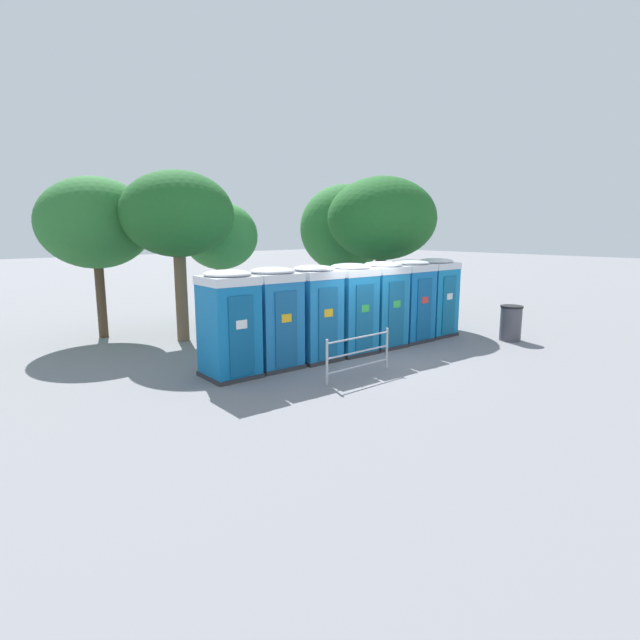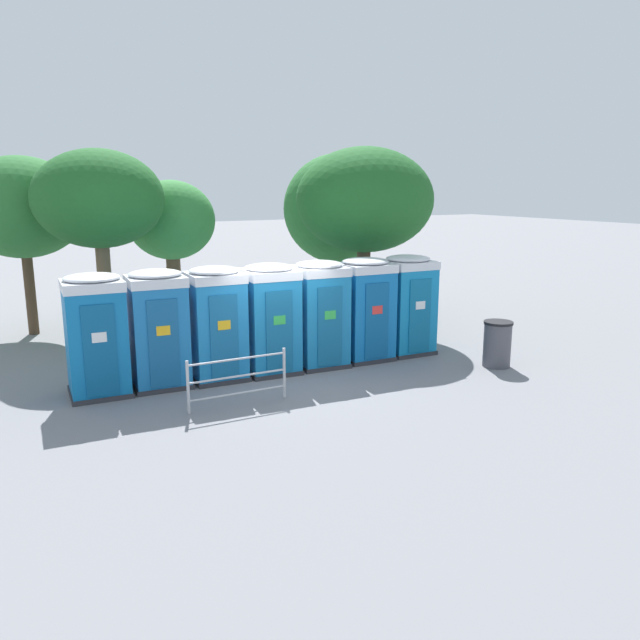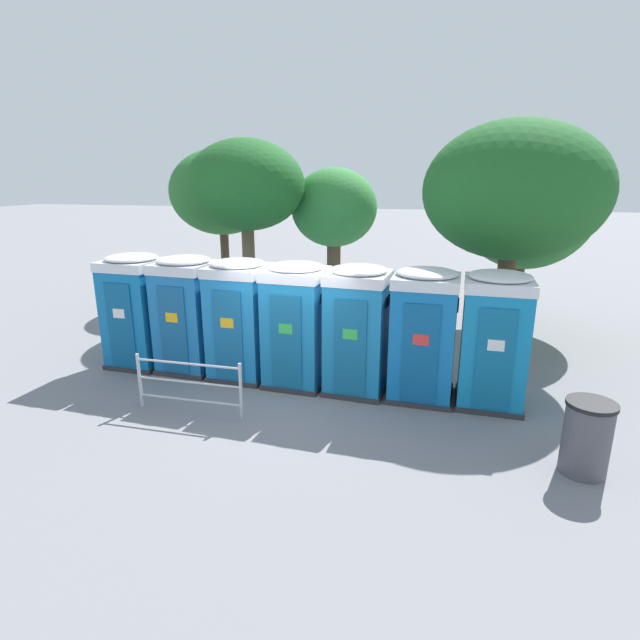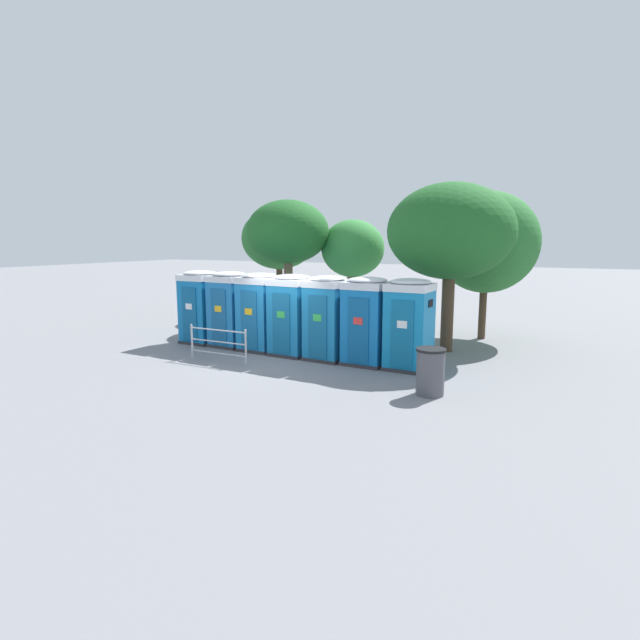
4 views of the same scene
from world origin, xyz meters
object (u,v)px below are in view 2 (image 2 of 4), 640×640
portapotty_6 (407,304)px  portapotty_4 (320,313)px  portapotty_1 (158,328)px  street_tree_3 (365,201)px  portapotty_5 (365,308)px  portapotty_0 (96,334)px  trash_can (497,344)px  portapotty_3 (270,318)px  street_tree_1 (99,200)px  street_tree_2 (171,222)px  street_tree_4 (22,208)px  portapotty_2 (216,323)px  event_barrier (238,378)px  street_tree_0 (338,209)px

portapotty_6 → portapotty_4: bearing=179.2°
portapotty_1 → street_tree_3: (6.76, 2.48, 2.54)m
portapotty_5 → portapotty_6: size_ratio=1.00×
portapotty_6 → portapotty_5: bearing=179.3°
portapotty_5 → street_tree_3: 4.12m
portapotty_0 → trash_can: bearing=-15.5°
portapotty_0 → portapotty_3: 3.80m
portapotty_0 → portapotty_6: size_ratio=1.00×
street_tree_1 → street_tree_2: size_ratio=1.18×
portapotty_1 → portapotty_6: (6.32, -0.30, -0.00)m
street_tree_4 → trash_can: 13.42m
portapotty_2 → street_tree_3: 6.59m
portapotty_2 → portapotty_6: size_ratio=1.00×
portapotty_1 → portapotty_0: bearing=178.9°
portapotty_0 → portapotty_1: 1.27m
portapotty_0 → street_tree_3: (8.03, 2.45, 2.54)m
street_tree_3 → event_barrier: street_tree_3 is taller
street_tree_0 → event_barrier: 10.06m
portapotty_1 → street_tree_2: bearing=71.2°
portapotty_4 → portapotty_5: (1.27, -0.02, -0.00)m
street_tree_1 → trash_can: 10.85m
portapotty_4 → street_tree_3: 4.78m
portapotty_1 → portapotty_3: (2.52, -0.21, 0.00)m
portapotty_0 → portapotty_6: (7.58, -0.32, -0.00)m
portapotty_4 → street_tree_3: size_ratio=0.47×
portapotty_0 → street_tree_1: street_tree_1 is taller
portapotty_6 → event_barrier: portapotty_6 is taller
portapotty_3 → street_tree_2: 6.40m
portapotty_6 → street_tree_3: (0.44, 2.78, 2.54)m
portapotty_0 → street_tree_3: 8.77m
portapotty_5 → street_tree_3: street_tree_3 is taller
street_tree_0 → street_tree_1: bearing=-174.6°
portapotty_4 → event_barrier: 3.34m
portapotty_0 → portapotty_5: same height
portapotty_1 → street_tree_3: 7.64m
portapotty_2 → event_barrier: size_ratio=1.23×
street_tree_0 → street_tree_3: size_ratio=0.99×
portapotty_0 → portapotty_6: bearing=-2.4°
portapotty_3 → street_tree_2: size_ratio=0.57×
portapotty_1 → trash_can: bearing=-17.8°
street_tree_3 → event_barrier: size_ratio=2.60×
portapotty_4 → trash_can: bearing=-30.1°
portapotty_2 → street_tree_4: street_tree_4 is taller
street_tree_0 → street_tree_1: (-7.74, -0.73, 0.39)m
portapotty_1 → portapotty_3: size_ratio=1.00×
street_tree_4 → event_barrier: street_tree_4 is taller
trash_can → event_barrier: 6.46m
portapotty_2 → portapotty_6: same height
street_tree_2 → portapotty_5: bearing=-63.7°
portapotty_1 → street_tree_3: bearing=20.1°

